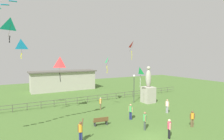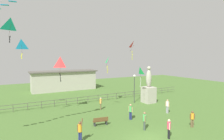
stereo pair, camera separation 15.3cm
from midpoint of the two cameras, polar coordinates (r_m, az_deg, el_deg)
name	(u,v)px [view 1 (the left image)]	position (r m, az deg, el deg)	size (l,w,h in m)	color
ground_plane	(151,140)	(16.02, 12.04, -20.97)	(80.00, 80.00, 0.00)	#476B2D
statue_monument	(148,91)	(27.47, 11.22, -6.45)	(1.66, 1.66, 5.42)	#B2AD9E
lamppost	(134,82)	(26.83, 6.82, -3.85)	(0.36, 0.36, 4.18)	#38383D
park_bench	(101,121)	(18.53, -3.82, -15.78)	(1.55, 0.64, 0.85)	brown
person_0	(81,130)	(15.25, -10.21, -18.19)	(0.40, 0.51, 1.99)	navy
person_1	(167,105)	(23.11, 16.86, -10.62)	(0.31, 0.49, 1.67)	#99999E
person_2	(101,103)	(23.66, -3.83, -10.27)	(0.29, 0.45, 1.55)	brown
person_4	(131,111)	(20.06, 5.68, -12.65)	(0.32, 0.49, 1.71)	navy
person_5	(145,120)	(17.58, 10.06, -15.17)	(0.32, 0.47, 1.70)	#3F4C47
person_6	(169,127)	(16.37, 17.39, -16.93)	(0.30, 0.44, 1.64)	black
person_7	(192,118)	(19.57, 23.83, -13.63)	(0.43, 0.30, 1.60)	brown
kite_0	(60,63)	(22.58, -16.26, 2.08)	(1.21, 1.10, 2.94)	red
kite_1	(109,60)	(25.29, -1.27, 3.03)	(0.82, 1.24, 2.32)	#1EB759
kite_2	(140,72)	(24.27, 8.53, -0.59)	(0.64, 0.82, 2.69)	#1EB759
kite_3	(11,25)	(18.97, -29.57, 12.35)	(1.21, 1.04, 2.18)	#19B2B2
kite_5	(21,45)	(23.69, -27.03, 7.19)	(1.10, 0.70, 2.30)	#198CD1
kite_6	(133,45)	(26.51, 6.63, 7.72)	(1.02, 0.98, 2.67)	red
waterfront_railing	(86,99)	(27.30, -8.25, -8.92)	(36.02, 0.06, 0.95)	#4C4742
pavilion_building	(63,80)	(38.27, -15.22, -3.15)	(13.10, 4.24, 3.98)	#B7B2A3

